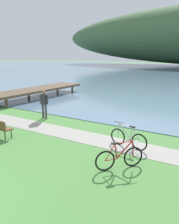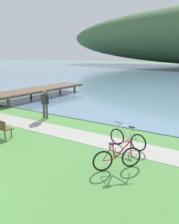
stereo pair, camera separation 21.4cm
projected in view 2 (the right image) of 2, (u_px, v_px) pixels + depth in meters
shoreline_path at (76, 135)px, 11.85m from camera, size 60.00×1.50×0.01m
bicycle_leaning_near_bench at (127, 139)px, 10.21m from camera, size 1.76×0.32×1.01m
bicycle_beside_path at (117, 158)px, 8.34m from camera, size 1.14×1.43×1.01m
person_at_shoreline at (45, 102)px, 14.72m from camera, size 0.61×0.22×1.71m
pier_dock at (38, 90)px, 21.73m from camera, size 2.40×10.00×0.80m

